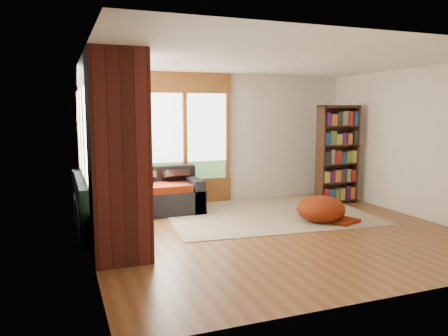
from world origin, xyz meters
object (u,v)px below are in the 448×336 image
object	(u,v)px
sectional_sofa	(131,201)
dog_tan	(130,174)
brick_chimney	(119,157)
area_rug	(266,213)
bookshelf	(337,155)
dog_brindle	(112,180)
pouf	(321,208)

from	to	relation	value
sectional_sofa	dog_tan	world-z (taller)	dog_tan
brick_chimney	dog_tan	distance (m)	2.28
area_rug	dog_tan	world-z (taller)	dog_tan
bookshelf	dog_brindle	size ratio (longest dim) A/B	2.17
sectional_sofa	bookshelf	world-z (taller)	bookshelf
brick_chimney	sectional_sofa	xyz separation A→B (m)	(0.45, 2.05, -1.00)
bookshelf	dog_brindle	world-z (taller)	bookshelf
sectional_sofa	dog_tan	distance (m)	0.48
area_rug	pouf	distance (m)	1.07
area_rug	pouf	bearing A→B (deg)	-53.92
bookshelf	pouf	distance (m)	1.80
sectional_sofa	brick_chimney	bearing A→B (deg)	-101.75
brick_chimney	sectional_sofa	distance (m)	2.32
area_rug	dog_tan	xyz separation A→B (m)	(-2.34, 0.64, 0.76)
bookshelf	dog_brindle	xyz separation A→B (m)	(-4.45, -0.24, -0.22)
area_rug	pouf	world-z (taller)	pouf
sectional_sofa	dog_brindle	size ratio (longest dim) A/B	2.43
sectional_sofa	bookshelf	xyz separation A→B (m)	(4.09, -0.19, 0.68)
sectional_sofa	area_rug	world-z (taller)	sectional_sofa
sectional_sofa	dog_brindle	bearing A→B (deg)	-129.40
area_rug	bookshelf	world-z (taller)	bookshelf
dog_tan	dog_brindle	bearing A→B (deg)	-143.67
area_rug	pouf	size ratio (longest dim) A/B	4.36
dog_tan	brick_chimney	bearing A→B (deg)	-121.97
brick_chimney	bookshelf	size ratio (longest dim) A/B	1.32
pouf	dog_brindle	distance (m)	3.49
bookshelf	dog_brindle	distance (m)	4.46
dog_tan	dog_brindle	world-z (taller)	dog_brindle
sectional_sofa	area_rug	xyz separation A→B (m)	(2.34, -0.52, -0.30)
area_rug	bookshelf	size ratio (longest dim) A/B	1.80
sectional_sofa	bookshelf	size ratio (longest dim) A/B	1.12
bookshelf	pouf	world-z (taller)	bookshelf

